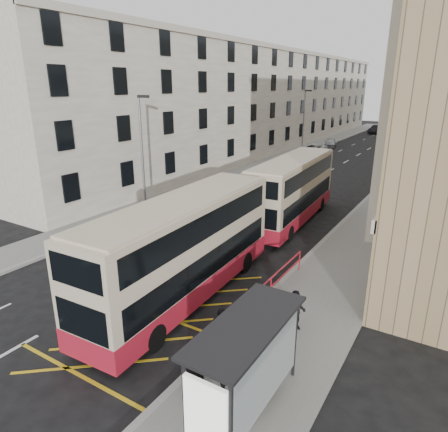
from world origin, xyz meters
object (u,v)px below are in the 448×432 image
Objects in this scene: street_lamp_far at (304,119)px; pedestrian_near at (228,369)px; car_silver at (330,143)px; double_decker_front at (184,249)px; white_van at (313,149)px; bus_shelter at (244,356)px; car_dark at (377,129)px; pedestrian_far at (222,331)px; car_red at (409,135)px; pedestrian_mid at (296,310)px; litter_bin at (194,365)px; street_lamp_near at (142,149)px; double_decker_rear at (292,190)px.

street_lamp_far is 4.37× the size of pedestrian_near.
car_silver is at bearing -82.37° from pedestrian_near.
car_silver is at bearing 97.49° from double_decker_front.
pedestrian_near is 44.50m from white_van.
bus_shelter reaches higher than car_dark.
pedestrian_near is at bearing -44.20° from double_decker_front.
pedestrian_far is at bearing -38.92° from double_decker_front.
bus_shelter is at bearing 145.69° from pedestrian_far.
pedestrian_far is 64.52m from car_red.
car_silver is at bearing 96.72° from pedestrian_mid.
litter_bin is 44.13m from white_van.
car_dark is at bearing 90.09° from pedestrian_mid.
bus_shelter is 44.94m from street_lamp_far.
double_decker_front is 4.42m from pedestrian_far.
double_decker_front reaches higher than car_silver.
street_lamp_near is 12.35m from double_decker_front.
street_lamp_near is 38.55m from car_silver.
car_red is at bearing -32.09° from car_dark.
bus_shelter is at bearing -42.97° from double_decker_front.
car_red is at bearing 49.24° from car_silver.
double_decker_rear is 2.36× the size of car_red.
car_dark is (-9.47, 71.74, 0.12)m from litter_bin.
double_decker_rear is at bearing 108.42° from bus_shelter.
pedestrian_mid is 0.30× the size of white_van.
double_decker_front is at bearing 129.92° from litter_bin.
street_lamp_near is 4.37× the size of pedestrian_near.
pedestrian_near is 1.20× the size of pedestrian_mid.
pedestrian_mid is at bearing -28.37° from street_lamp_near.
bus_shelter is at bearing 88.63° from car_red.
double_decker_front is at bearing -93.11° from double_decker_rear.
double_decker_front reaches higher than pedestrian_far.
pedestrian_far is 0.36× the size of car_red.
bus_shelter is at bearing -87.63° from car_silver.
double_decker_front reaches higher than car_dark.
car_red is at bearing 76.71° from white_van.
car_dark is 1.04× the size of car_red.
double_decker_rear is 56.24m from car_dark.
bus_shelter is 4.22× the size of litter_bin.
litter_bin is at bearing -8.51° from pedestrian_near.
street_lamp_far is 44.29m from pedestrian_near.
litter_bin is 51.50m from car_silver.
street_lamp_far reaches higher than pedestrian_far.
pedestrian_mid is at bearing -69.25° from street_lamp_far.
pedestrian_near is at bearing -66.73° from white_van.
bus_shelter is 1.41m from pedestrian_near.
pedestrian_near reaches higher than pedestrian_mid.
street_lamp_near is at bearing 142.42° from pedestrian_mid.
street_lamp_far reaches higher than car_red.
pedestrian_near is (1.21, -0.04, 0.39)m from litter_bin.
pedestrian_far is at bearing -67.67° from white_van.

